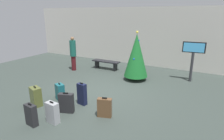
{
  "coord_description": "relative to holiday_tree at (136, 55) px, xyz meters",
  "views": [
    {
      "loc": [
        3.68,
        -5.93,
        3.02
      ],
      "look_at": [
        0.31,
        0.31,
        0.9
      ],
      "focal_mm": 30.51,
      "sensor_mm": 36.0,
      "label": 1
    }
  ],
  "objects": [
    {
      "name": "ground_plane",
      "position": [
        -0.6,
        -2.09,
        -1.18
      ],
      "size": [
        16.0,
        16.0,
        0.0
      ],
      "primitive_type": "plane",
      "color": "#38423D"
    },
    {
      "name": "back_wall",
      "position": [
        -0.6,
        2.81,
        0.52
      ],
      "size": [
        16.0,
        0.2,
        3.38
      ],
      "primitive_type": "cube",
      "color": "beige",
      "rests_on": "ground_plane"
    },
    {
      "name": "holiday_tree",
      "position": [
        0.0,
        0.0,
        0.0
      ],
      "size": [
        1.1,
        1.1,
        2.28
      ],
      "color": "#4C3319",
      "rests_on": "ground_plane"
    },
    {
      "name": "flight_info_kiosk",
      "position": [
        2.3,
        1.0,
        0.11
      ],
      "size": [
        0.96,
        0.18,
        1.82
      ],
      "color": "#333338",
      "rests_on": "ground_plane"
    },
    {
      "name": "waiting_bench",
      "position": [
        -2.12,
        0.86,
        -0.81
      ],
      "size": [
        1.58,
        0.44,
        0.48
      ],
      "color": "black",
      "rests_on": "ground_plane"
    },
    {
      "name": "traveller_0",
      "position": [
        -3.58,
        -0.14,
        -0.2
      ],
      "size": [
        0.45,
        0.45,
        1.83
      ],
      "color": "#4C1419",
      "rests_on": "ground_plane"
    },
    {
      "name": "suitcase_0",
      "position": [
        -1.13,
        -4.96,
        -0.86
      ],
      "size": [
        0.39,
        0.22,
        0.66
      ],
      "color": "#232326",
      "rests_on": "ground_plane"
    },
    {
      "name": "suitcase_1",
      "position": [
        -1.99,
        -4.06,
        -0.85
      ],
      "size": [
        0.49,
        0.4,
        0.69
      ],
      "color": "#59602D",
      "rests_on": "ground_plane"
    },
    {
      "name": "suitcase_2",
      "position": [
        0.43,
        -3.59,
        -0.88
      ],
      "size": [
        0.46,
        0.3,
        0.63
      ],
      "color": "brown",
      "rests_on": "ground_plane"
    },
    {
      "name": "suitcase_3",
      "position": [
        -0.67,
        -3.25,
        -0.8
      ],
      "size": [
        0.34,
        0.21,
        0.79
      ],
      "color": "#141938",
      "rests_on": "ground_plane"
    },
    {
      "name": "suitcase_4",
      "position": [
        -0.71,
        -4.58,
        -0.87
      ],
      "size": [
        0.4,
        0.24,
        0.66
      ],
      "color": "#9EA0A5",
      "rests_on": "ground_plane"
    },
    {
      "name": "suitcase_5",
      "position": [
        -1.59,
        -3.34,
        -0.88
      ],
      "size": [
        0.4,
        0.35,
        0.63
      ],
      "color": "#19606B",
      "rests_on": "ground_plane"
    },
    {
      "name": "suitcase_6",
      "position": [
        -0.77,
        -3.93,
        -0.86
      ],
      "size": [
        0.5,
        0.33,
        0.67
      ],
      "color": "#232326",
      "rests_on": "ground_plane"
    }
  ]
}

